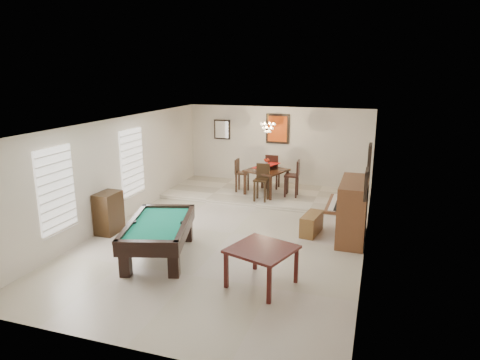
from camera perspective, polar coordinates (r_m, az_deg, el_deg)
The scene contains 25 objects.
ground_plane at distance 10.14m, azimuth -1.07°, elevation -7.17°, with size 6.00×9.00×0.02m, color beige.
wall_back at distance 13.96m, azimuth 5.02°, elevation 4.39°, with size 6.00×0.04×2.60m, color silver.
wall_front at distance 5.91m, azimuth -15.90°, elevation -10.38°, with size 6.00×0.04×2.60m, color silver.
wall_left at distance 11.06m, azimuth -15.94°, elevation 1.23°, with size 0.04×9.00×2.60m, color silver.
wall_right at distance 9.22m, azimuth 16.80°, elevation -1.43°, with size 0.04×9.00×2.60m, color silver.
ceiling at distance 9.49m, azimuth -1.14°, elevation 7.64°, with size 6.00×9.00×0.04m, color white.
dining_step at distance 13.06m, azimuth 3.63°, elevation -1.87°, with size 6.00×2.50×0.12m, color beige.
window_left_front at distance 9.34m, azimuth -23.31°, elevation -1.17°, with size 0.06×1.00×1.70m, color white.
window_left_rear at distance 11.51m, azimuth -14.20°, elevation 2.36°, with size 0.06×1.00×1.70m, color white.
pool_table at distance 8.95m, azimuth -10.72°, elevation -7.87°, with size 1.18×2.18×0.73m, color black, non-canonical shape.
square_table at distance 7.72m, azimuth 2.91°, elevation -11.45°, with size 1.03×1.03×0.71m, color #340F0D, non-canonical shape.
upright_piano at distance 9.94m, azimuth 13.91°, elevation -3.84°, with size 0.91×1.63×1.35m, color brown, non-canonical shape.
piano_bench at distance 10.18m, azimuth 9.52°, elevation -5.78°, with size 0.33×0.85×0.47m, color brown.
apothecary_chest at distance 10.48m, azimuth -17.11°, elevation -4.20°, with size 0.43×0.65×0.98m, color black.
dining_table at distance 12.76m, azimuth 3.53°, elevation 0.03°, with size 1.05×1.05×0.87m, color black, non-canonical shape.
flower_vase at distance 12.64m, azimuth 3.57°, elevation 2.41°, with size 0.13×0.13×0.22m, color #A6210E, non-canonical shape.
dining_chair_south at distance 12.07m, azimuth 2.86°, elevation -0.37°, with size 0.39×0.39×1.04m, color black, non-canonical shape.
dining_chair_north at distance 13.39m, azimuth 4.42°, elevation 1.19°, with size 0.40×0.40×1.08m, color black, non-canonical shape.
dining_chair_west at distance 12.98m, azimuth 0.30°, elevation 0.61°, with size 0.37×0.37×1.00m, color black, non-canonical shape.
dining_chair_east at distance 12.56m, azimuth 6.89°, elevation 0.22°, with size 0.40×0.40×1.08m, color black, non-canonical shape.
chandelier at distance 12.58m, azimuth 3.73°, elevation 7.46°, with size 0.44×0.44×0.60m, color #FFE5B2, non-canonical shape.
back_painting at distance 13.83m, azimuth 5.03°, elevation 6.82°, with size 0.75×0.06×0.95m, color #D84C14.
back_mirror at distance 14.39m, azimuth -2.41°, elevation 6.75°, with size 0.55×0.06×0.65m, color white.
right_picture_upper at distance 9.37m, azimuth 16.88°, elevation 2.60°, with size 0.06×0.55×0.65m, color slate.
right_picture_lower at distance 8.15m, azimuth 16.49°, elevation -0.54°, with size 0.06×0.45×0.55m, color gray.
Camera 1 is at (3.12, -8.89, 3.72)m, focal length 32.00 mm.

